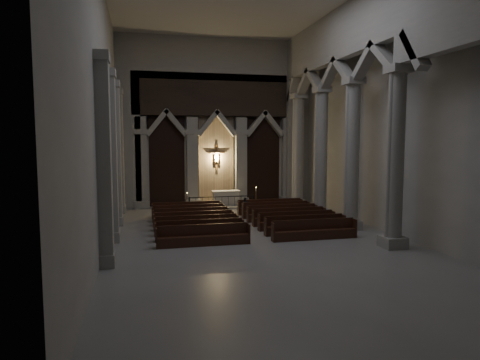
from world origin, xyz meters
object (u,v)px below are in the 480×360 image
(candle_stand_right, at_px, (256,203))
(pews, at_px, (243,221))
(candle_stand_left, at_px, (187,206))
(altar_rail, at_px, (222,200))
(worshipper, at_px, (245,206))
(altar, at_px, (226,198))

(candle_stand_right, distance_m, pews, 6.43)
(candle_stand_left, bearing_deg, altar_rail, 12.13)
(worshipper, bearing_deg, candle_stand_right, 74.77)
(candle_stand_right, distance_m, worshipper, 2.67)
(altar, bearing_deg, altar_rail, -114.97)
(candle_stand_right, height_order, worshipper, candle_stand_right)
(candle_stand_left, distance_m, candle_stand_right, 4.84)
(altar_rail, bearing_deg, pews, -90.00)
(altar_rail, xyz_separation_m, pews, (-0.00, -6.20, -0.29))
(pews, distance_m, worshipper, 3.81)
(altar, relative_size, worshipper, 1.79)
(candle_stand_left, relative_size, worshipper, 1.15)
(altar, bearing_deg, pews, -93.67)
(altar_rail, bearing_deg, altar, 65.03)
(worshipper, bearing_deg, candle_stand_left, 164.69)
(altar, height_order, candle_stand_right, candle_stand_right)
(pews, height_order, worshipper, worshipper)
(altar, height_order, altar_rail, altar)
(altar_rail, distance_m, pews, 6.21)
(altar, xyz_separation_m, candle_stand_right, (1.92, -1.22, -0.25))
(altar_rail, bearing_deg, worshipper, -67.59)
(altar_rail, relative_size, pews, 0.48)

